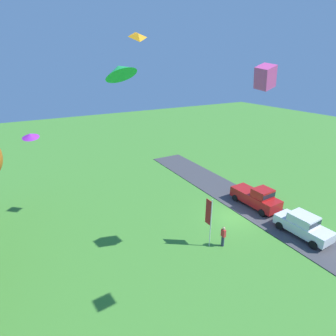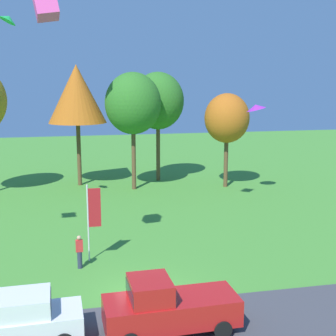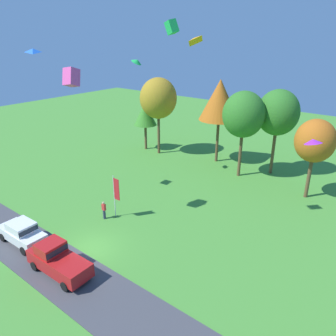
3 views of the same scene
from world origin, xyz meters
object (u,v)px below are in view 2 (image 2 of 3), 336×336
car_sedan_far_end (20,318)px  kite_delta_mid_center (256,107)px  car_pickup_by_flagpole (166,306)px  tree_far_left (227,119)px  flag_banner (92,213)px  person_beside_suv (80,252)px  tree_center_back (158,101)px  tree_far_right (77,94)px  kite_delta_near_flag (8,19)px  kite_box_topmost (45,3)px  tree_right_of_center (133,104)px

car_sedan_far_end → kite_delta_mid_center: bearing=48.1°
car_pickup_by_flagpole → tree_far_left: size_ratio=0.62×
car_sedan_far_end → flag_banner: size_ratio=1.09×
person_beside_suv → tree_center_back: 22.00m
person_beside_suv → tree_far_right: size_ratio=0.16×
kite_delta_near_flag → kite_delta_mid_center: 18.64m
tree_far_right → person_beside_suv: bearing=-91.5°
person_beside_suv → tree_far_left: bearing=50.3°
tree_far_left → kite_box_topmost: 22.95m
car_pickup_by_flagpole → flag_banner: bearing=106.1°
car_pickup_by_flagpole → kite_delta_mid_center: size_ratio=3.43×
car_pickup_by_flagpole → kite_delta_mid_center: bearing=59.2°
tree_far_left → flag_banner: bearing=-129.7°
kite_box_topmost → person_beside_suv: bearing=48.6°
person_beside_suv → flag_banner: size_ratio=0.42×
kite_delta_near_flag → kite_delta_mid_center: (17.54, 2.50, -5.79)m
car_pickup_by_flagpole → tree_right_of_center: size_ratio=0.51×
car_pickup_by_flagpole → tree_far_left: bearing=66.0°
flag_banner → kite_box_topmost: 10.31m
car_pickup_by_flagpole → person_beside_suv: 7.51m
tree_far_right → flag_banner: (0.23, -18.13, -5.47)m
person_beside_suv → tree_right_of_center: tree_right_of_center is taller
kite_box_topmost → tree_right_of_center: bearing=71.0°
car_pickup_by_flagpole → tree_right_of_center: 24.26m
car_pickup_by_flagpole → kite_box_topmost: kite_box_topmost is taller
person_beside_suv → tree_far_right: bearing=88.5°
car_pickup_by_flagpole → kite_box_topmost: 13.38m
person_beside_suv → tree_far_left: 21.05m
person_beside_suv → kite_delta_near_flag: (-3.68, 8.87, 12.13)m
tree_center_back → kite_delta_near_flag: 16.62m
car_pickup_by_flagpole → tree_center_back: bearing=79.8°
tree_far_left → kite_box_topmost: kite_box_topmost is taller
car_pickup_by_flagpole → kite_box_topmost: (-4.03, 5.70, 11.41)m
tree_far_left → kite_box_topmost: bearing=-129.8°
car_pickup_by_flagpole → tree_center_back: tree_center_back is taller
tree_center_back → flag_banner: bearing=-110.6°
kite_delta_mid_center → tree_right_of_center: bearing=150.0°
tree_right_of_center → kite_delta_near_flag: (-8.72, -7.61, 5.70)m
person_beside_suv → kite_delta_mid_center: 19.02m
person_beside_suv → kite_box_topmost: (-1.05, -1.19, 11.64)m
car_sedan_far_end → kite_delta_near_flag: (-1.46, 15.43, 11.97)m
tree_far_right → tree_far_left: tree_far_right is taller
tree_right_of_center → kite_delta_mid_center: size_ratio=6.74×
car_sedan_far_end → kite_box_topmost: (1.17, 5.37, 11.48)m
kite_box_topmost → kite_delta_near_flag: (-2.63, 10.06, 0.49)m
tree_far_right → kite_delta_mid_center: bearing=-29.8°
car_pickup_by_flagpole → tree_right_of_center: tree_right_of_center is taller
tree_far_right → kite_box_topmost: size_ratio=8.20×
kite_box_topmost → kite_delta_mid_center: (14.91, 12.56, -5.30)m
tree_far_left → tree_far_right: bearing=165.2°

